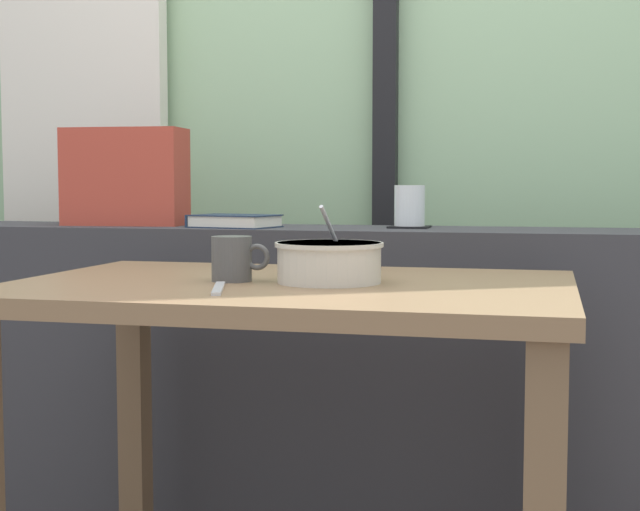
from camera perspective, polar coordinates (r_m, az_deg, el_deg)
outdoor_backdrop at (r=2.89m, az=4.22°, el=14.48°), size 4.80×0.08×2.80m
curtain_left_panel at (r=3.09m, az=-14.58°, el=10.88°), size 0.56×0.06×2.50m
window_divider_post at (r=2.80m, az=4.12°, el=12.72°), size 0.07×0.05×2.60m
dark_console_ledge at (r=2.37m, az=1.86°, el=-7.79°), size 2.80×0.33×0.79m
breakfast_table at (r=1.73m, az=-1.81°, el=-5.48°), size 1.04×0.71×0.72m
coaster_square at (r=2.32m, az=5.60°, el=1.78°), size 0.10×0.10×0.00m
juice_glass at (r=2.32m, az=5.61°, el=2.98°), size 0.08×0.08×0.10m
closed_book at (r=2.36m, az=-5.39°, el=2.16°), size 0.24×0.19×0.03m
throw_pillow at (r=2.52m, az=-12.04°, el=4.82°), size 0.33×0.16×0.26m
soup_bowl at (r=1.69m, az=0.57°, el=-0.46°), size 0.20×0.20×0.15m
fork_utensil at (r=1.59m, az=-6.35°, el=-2.05°), size 0.07×0.17×0.01m
ceramic_mug at (r=1.73m, az=-5.45°, el=-0.20°), size 0.11×0.08×0.08m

